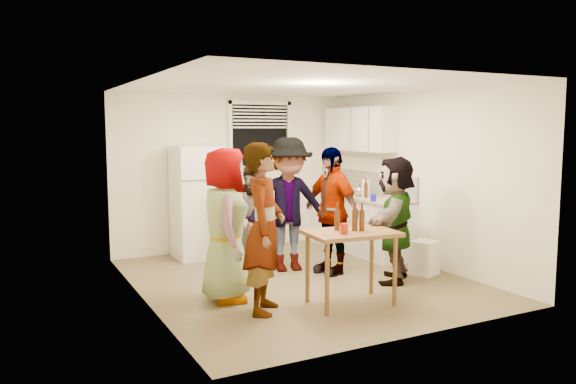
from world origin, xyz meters
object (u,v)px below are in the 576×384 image
beer_bottle_counter (366,198)px  guest_grey (226,300)px  serving_table (350,304)px  guest_back_left (256,271)px  guest_back_right (289,270)px  guest_orange (394,281)px  blue_cup (373,201)px  wine_bottle (332,190)px  refrigerator (198,202)px  red_cup (344,234)px  guest_black (330,273)px  beer_bottle_table (355,231)px  guest_stripe (265,311)px  kettle (360,196)px  trash_bin (424,256)px

beer_bottle_counter → guest_grey: beer_bottle_counter is taller
serving_table → guest_back_left: 1.86m
guest_back_right → guest_orange: bearing=-38.0°
guest_back_right → guest_orange: (0.95, -1.12, 0.00)m
blue_cup → guest_back_left: 2.00m
wine_bottle → refrigerator: bearing=-176.3°
beer_bottle_counter → guest_back_right: beer_bottle_counter is taller
beer_bottle_counter → guest_back_left: beer_bottle_counter is taller
refrigerator → red_cup: 3.19m
guest_back_right → guest_back_left: bearing=172.0°
refrigerator → beer_bottle_counter: bearing=-24.4°
refrigerator → red_cup: bearing=-78.9°
refrigerator → blue_cup: refrigerator is taller
red_cup → guest_black: size_ratio=0.07×
beer_bottle_table → guest_black: bearing=69.5°
beer_bottle_table → red_cup: (-0.21, -0.11, 0.00)m
guest_back_right → guest_stripe: bearing=-114.0°
kettle → guest_stripe: kettle is taller
guest_black → refrigerator: bearing=-152.7°
guest_stripe → red_cup: bearing=-77.8°
wine_bottle → red_cup: (-1.88, -3.29, -0.07)m
red_cup → guest_black: red_cup is taller
wine_bottle → trash_bin: (-0.12, -2.56, -0.65)m
trash_bin → guest_orange: (-0.57, -0.08, -0.25)m
kettle → guest_black: 1.69m
guest_back_right → beer_bottle_counter: bearing=22.6°
kettle → wine_bottle: 1.00m
kettle → beer_bottle_counter: beer_bottle_counter is taller
guest_orange → blue_cup: bearing=-155.8°
wine_bottle → beer_bottle_table: (-1.67, -3.18, -0.07)m
guest_grey → beer_bottle_table: bearing=-105.8°
beer_bottle_counter → trash_bin: 1.48m
wine_bottle → serving_table: (-1.72, -3.19, -0.90)m
refrigerator → guest_back_left: (0.43, -1.20, -0.85)m
wine_bottle → guest_back_left: wine_bottle is taller
guest_grey → guest_stripe: bearing=-142.7°
kettle → guest_back_left: (-1.97, -0.37, -0.90)m
beer_bottle_table → guest_grey: 1.68m
guest_stripe → guest_back_right: (1.05, 1.46, 0.00)m
red_cup → guest_back_left: red_cup is taller
wine_bottle → guest_back_right: size_ratio=0.17×
trash_bin → beer_bottle_table: (-1.55, -0.62, 0.58)m
beer_bottle_counter → guest_grey: 3.13m
refrigerator → beer_bottle_table: (0.83, -3.02, -0.02)m
beer_bottle_counter → guest_stripe: bearing=-145.4°
wine_bottle → guest_black: size_ratio=0.18×
trash_bin → red_cup: red_cup is taller
serving_table → red_cup: bearing=-146.5°
refrigerator → guest_grey: size_ratio=0.97×
wine_bottle → serving_table: wine_bottle is taller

